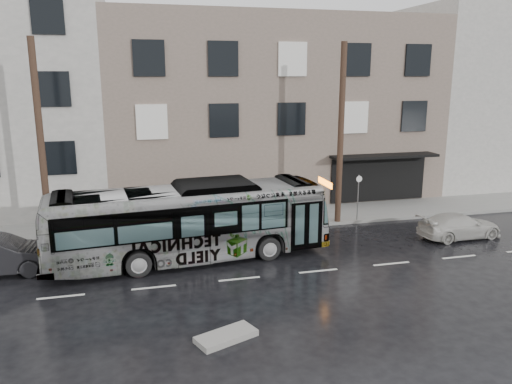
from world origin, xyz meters
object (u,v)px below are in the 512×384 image
utility_pole_rear (41,144)px  bus (189,222)px  sign_post (358,198)px  utility_pole_front (341,135)px  white_sedan (459,226)px

utility_pole_rear → bus: utility_pole_rear is taller
utility_pole_rear → sign_post: (15.10, 0.00, -3.30)m
sign_post → bus: 9.71m
sign_post → bus: size_ratio=0.21×
utility_pole_rear → sign_post: size_ratio=3.75×
utility_pole_front → white_sedan: 7.14m
utility_pole_front → sign_post: (1.10, 0.00, -3.30)m
white_sedan → utility_pole_rear: bearing=76.8°
utility_pole_front → utility_pole_rear: (-14.00, 0.00, 0.00)m
utility_pole_rear → bus: 7.41m
bus → white_sedan: bus is taller
utility_pole_front → bus: (-8.06, -3.23, -3.02)m
sign_post → bus: (-9.16, -3.23, 0.28)m
bus → white_sedan: 12.81m
sign_post → white_sedan: 5.09m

